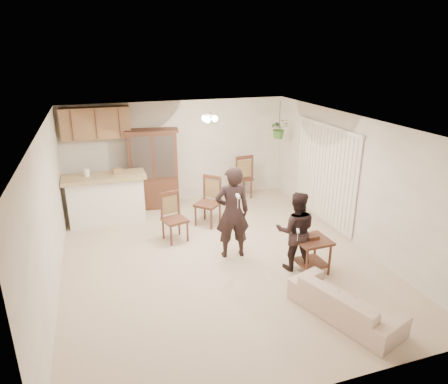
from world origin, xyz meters
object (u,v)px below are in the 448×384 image
object	(u,v)px
sofa	(346,295)
china_hutch	(154,170)
child	(296,233)
side_table	(311,254)
chair_bar	(175,227)
adult	(232,211)
chair_hutch_left	(208,211)
chair_hutch_right	(240,185)

from	to	relation	value
sofa	china_hutch	size ratio (longest dim) A/B	0.98
sofa	child	xyz separation A→B (m)	(-0.05, 1.46, 0.31)
sofa	side_table	world-z (taller)	sofa
chair_bar	sofa	bearing A→B (deg)	-75.23
adult	china_hutch	bearing A→B (deg)	-64.75
child	side_table	world-z (taller)	child
sofa	china_hutch	distance (m)	5.50
sofa	chair_bar	world-z (taller)	chair_bar
china_hutch	chair_bar	bearing A→B (deg)	-79.38
adult	side_table	bearing A→B (deg)	145.98
china_hutch	side_table	bearing A→B (deg)	-53.56
china_hutch	chair_bar	size ratio (longest dim) A/B	1.93
china_hutch	chair_hutch_left	bearing A→B (deg)	-48.44
adult	side_table	world-z (taller)	adult
child	chair_hutch_left	size ratio (longest dim) A/B	1.26
chair_hutch_left	chair_hutch_right	bearing A→B (deg)	93.85
sofa	chair_hutch_right	bearing A→B (deg)	-22.59
side_table	chair_bar	world-z (taller)	chair_bar
child	adult	bearing A→B (deg)	-17.55
adult	child	bearing A→B (deg)	145.76
adult	china_hutch	distance (m)	3.05
child	chair_hutch_right	xyz separation A→B (m)	(0.35, 3.68, -0.35)
chair_bar	adult	bearing A→B (deg)	-62.18
chair_hutch_left	chair_hutch_right	world-z (taller)	chair_hutch_right
chair_hutch_left	china_hutch	bearing A→B (deg)	169.62
side_table	chair_bar	bearing A→B (deg)	136.32
side_table	chair_hutch_left	size ratio (longest dim) A/B	0.64
china_hutch	child	bearing A→B (deg)	-55.09
china_hutch	chair_hutch_left	xyz separation A→B (m)	(0.93, -1.40, -0.64)
chair_hutch_left	adult	bearing A→B (deg)	-42.25
chair_bar	chair_hutch_right	size ratio (longest dim) A/B	0.86
adult	child	distance (m)	1.19
side_table	adult	bearing A→B (deg)	139.37
sofa	side_table	size ratio (longest dim) A/B	2.74
sofa	side_table	bearing A→B (deg)	-27.06
side_table	chair_bar	xyz separation A→B (m)	(-2.00, 1.91, -0.04)
adult	chair_hutch_left	xyz separation A→B (m)	(-0.05, 1.49, -0.60)
child	chair_bar	distance (m)	2.50
child	chair_hutch_right	size ratio (longest dim) A/B	1.17
side_table	sofa	bearing A→B (deg)	-97.79
side_table	chair_hutch_left	bearing A→B (deg)	115.34
sofa	chair_hutch_right	distance (m)	5.15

